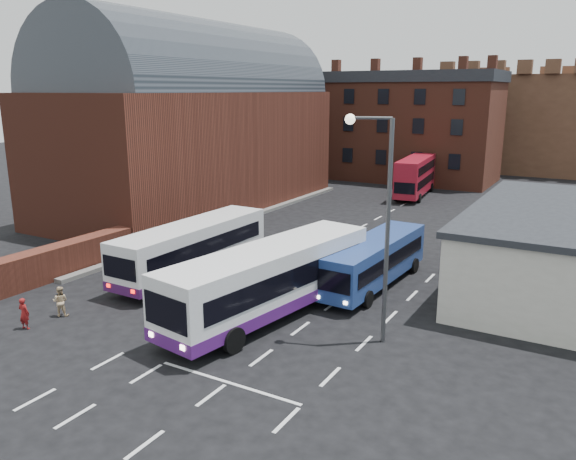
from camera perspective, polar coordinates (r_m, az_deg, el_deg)
The scene contains 12 objects.
ground at distance 25.88m, azimuth -11.26°, elevation -9.42°, with size 180.00×180.00×0.00m, color black.
railway_station at distance 49.90m, azimuth -9.34°, elevation 10.93°, with size 12.00×28.00×16.00m.
forecourt_wall at distance 34.00m, azimuth -22.20°, elevation -2.88°, with size 1.20×10.00×1.80m, color #602B1E.
brick_terrace at distance 67.51m, azimuth 11.04°, elevation 9.81°, with size 22.00×10.00×11.00m, color brown.
castle_keep at distance 84.37m, azimuth 23.49°, elevation 10.06°, with size 22.00×22.00×12.00m, color brown.
bus_white_outbound at distance 31.96m, azimuth -9.65°, elevation -1.49°, with size 2.85×10.83×2.94m.
bus_white_inbound at distance 25.71m, azimuth -1.79°, elevation -4.68°, with size 4.63×12.32×3.28m.
bus_blue at distance 30.07m, azimuth 8.73°, elevation -2.90°, with size 2.70×9.46×2.56m.
bus_red_double at distance 56.39m, azimuth 12.80°, elevation 5.36°, with size 3.17×9.65×3.79m.
street_lamp at distance 22.40m, azimuth 9.34°, elevation 2.07°, with size 1.82×0.79×9.30m.
pedestrian_red at distance 27.29m, azimuth -25.24°, elevation -7.68°, with size 0.52×0.34×1.43m, color maroon.
pedestrian_beige at distance 28.13m, azimuth -22.13°, elevation -6.72°, with size 0.69×0.54×1.43m, color #CFB184.
Camera 1 is at (15.92, -17.68, 10.19)m, focal length 35.00 mm.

